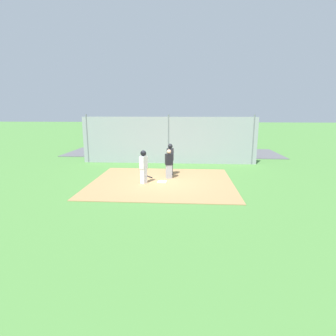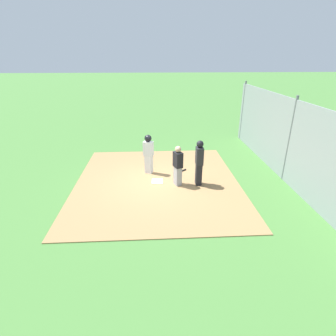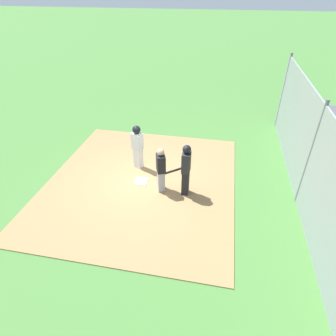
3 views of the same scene
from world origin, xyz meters
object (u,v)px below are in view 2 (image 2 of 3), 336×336
Objects in this scene: home_plate at (157,181)px; umpire at (199,162)px; baseball_bat at (180,172)px; runner at (148,151)px; catcher at (178,165)px.

umpire is (-0.33, -1.59, 0.93)m from home_plate.
umpire reaches higher than baseball_bat.
umpire is at bearing 82.68° from runner.
runner is at bearing -68.67° from catcher.
catcher reaches higher than baseball_bat.
home_plate is at bearing -12.16° from umpire.
baseball_bat is (0.84, -0.99, 0.02)m from home_plate.
home_plate is at bearing 179.94° from baseball_bat.
baseball_bat is (-0.05, -1.33, -0.93)m from runner.
umpire is 1.59m from baseball_bat.
catcher is at bearing -140.43° from baseball_bat.
home_plate is 0.26× the size of runner.
umpire reaches higher than runner.
baseball_bat is at bearing -63.26° from umpire.
catcher reaches higher than home_plate.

